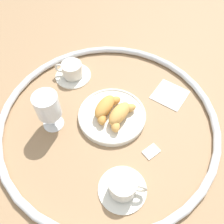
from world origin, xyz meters
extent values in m
plane|color=#997551|center=(0.00, 0.00, 0.00)|extent=(2.20, 2.20, 0.00)
torus|color=silver|center=(0.00, 0.00, 0.01)|extent=(0.72, 0.72, 0.02)
cylinder|color=silver|center=(-0.02, 0.01, 0.01)|extent=(0.23, 0.23, 0.02)
torus|color=silver|center=(-0.02, 0.01, 0.02)|extent=(0.23, 0.23, 0.01)
ellipsoid|color=#CC893D|center=(-0.03, -0.02, 0.04)|extent=(0.11, 0.08, 0.04)
ellipsoid|color=#CC893D|center=(0.02, -0.02, 0.03)|extent=(0.05, 0.04, 0.03)
ellipsoid|color=#CC893D|center=(-0.06, 0.01, 0.03)|extent=(0.05, 0.05, 0.03)
ellipsoid|color=#D6994C|center=(-0.01, 0.04, 0.04)|extent=(0.11, 0.09, 0.04)
ellipsoid|color=#D6994C|center=(0.03, 0.03, 0.03)|extent=(0.05, 0.03, 0.03)
ellipsoid|color=#D6994C|center=(-0.04, 0.07, 0.03)|extent=(0.05, 0.05, 0.03)
cylinder|color=silver|center=(-0.19, -0.17, 0.00)|extent=(0.14, 0.14, 0.01)
cylinder|color=silver|center=(-0.19, -0.17, 0.03)|extent=(0.08, 0.08, 0.05)
cylinder|color=#937A60|center=(-0.19, -0.17, 0.06)|extent=(0.07, 0.07, 0.01)
torus|color=silver|center=(-0.18, -0.21, 0.04)|extent=(0.01, 0.04, 0.04)
cylinder|color=silver|center=(0.22, 0.08, 0.00)|extent=(0.14, 0.14, 0.01)
cylinder|color=silver|center=(0.22, 0.08, 0.03)|extent=(0.08, 0.08, 0.05)
cylinder|color=brown|center=(0.22, 0.08, 0.06)|extent=(0.07, 0.07, 0.01)
torus|color=silver|center=(0.22, 0.12, 0.04)|extent=(0.01, 0.04, 0.04)
cylinder|color=white|center=(0.04, -0.18, 0.00)|extent=(0.07, 0.07, 0.01)
cylinder|color=white|center=(0.04, -0.18, 0.03)|extent=(0.01, 0.01, 0.05)
cylinder|color=white|center=(0.04, -0.18, 0.10)|extent=(0.08, 0.08, 0.08)
cylinder|color=gold|center=(0.04, -0.18, 0.09)|extent=(0.07, 0.07, 0.05)
cube|color=white|center=(0.09, 0.15, 0.00)|extent=(0.06, 0.06, 0.01)
cube|color=silver|center=(-0.15, 0.20, 0.00)|extent=(0.15, 0.15, 0.01)
camera|label=1|loc=(0.43, 0.08, 0.66)|focal=38.18mm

